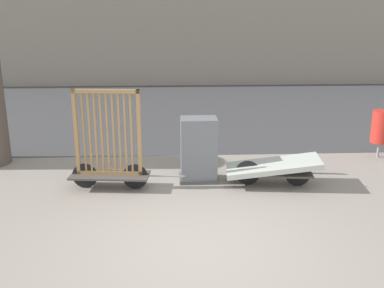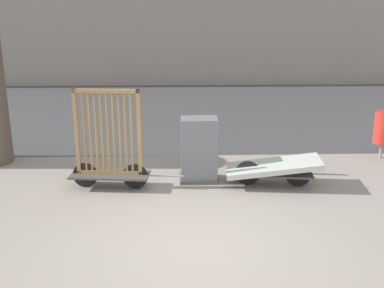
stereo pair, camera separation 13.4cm
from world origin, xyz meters
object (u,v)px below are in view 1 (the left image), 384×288
at_px(bike_cart_with_bedframe, 109,154).
at_px(utility_cabinet, 199,152).
at_px(trash_bin, 381,127).
at_px(bike_cart_with_mattress, 273,168).

xyz_separation_m(bike_cart_with_bedframe, utility_cabinet, (1.75, 0.37, -0.09)).
relative_size(utility_cabinet, trash_bin, 1.15).
height_order(utility_cabinet, trash_bin, utility_cabinet).
height_order(bike_cart_with_bedframe, bike_cart_with_mattress, bike_cart_with_bedframe).
distance_m(bike_cart_with_bedframe, trash_bin, 6.33).
xyz_separation_m(bike_cart_with_mattress, trash_bin, (2.91, 1.68, 0.37)).
bearing_deg(bike_cart_with_bedframe, utility_cabinet, 17.43).
bearing_deg(bike_cart_with_mattress, utility_cabinet, 172.39).
bearing_deg(trash_bin, bike_cart_with_mattress, -150.04).
xyz_separation_m(bike_cart_with_mattress, utility_cabinet, (-1.45, 0.37, 0.24)).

